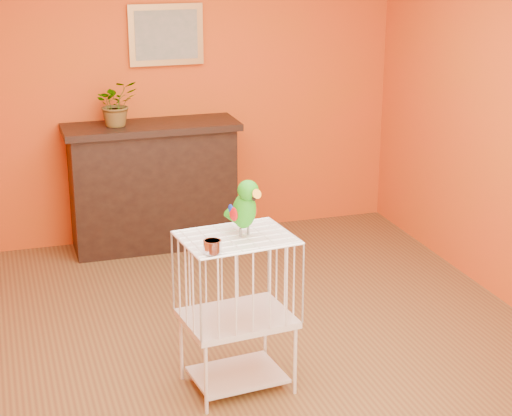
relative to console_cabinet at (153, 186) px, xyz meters
name	(u,v)px	position (x,y,z in m)	size (l,w,h in m)	color
ground	(245,346)	(0.20, -2.00, -0.53)	(4.50, 4.50, 0.00)	brown
room_shell	(244,106)	(0.20, -2.00, 1.05)	(4.50, 4.50, 4.50)	#D84214
console_cabinet	(153,186)	(0.00, 0.00, 0.00)	(1.43, 0.51, 1.06)	black
potted_plant	(115,107)	(-0.27, 0.07, 0.67)	(0.33, 0.37, 0.29)	#26722D
framed_picture	(166,35)	(0.20, 0.22, 1.22)	(0.62, 0.04, 0.50)	#B38040
birdcage	(237,311)	(0.01, -2.47, -0.04)	(0.66, 0.53, 0.94)	silver
feed_cup	(212,246)	(-0.18, -2.67, 0.45)	(0.10, 0.10, 0.07)	silver
parrot	(244,207)	(0.06, -2.45, 0.58)	(0.18, 0.30, 0.33)	#59544C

